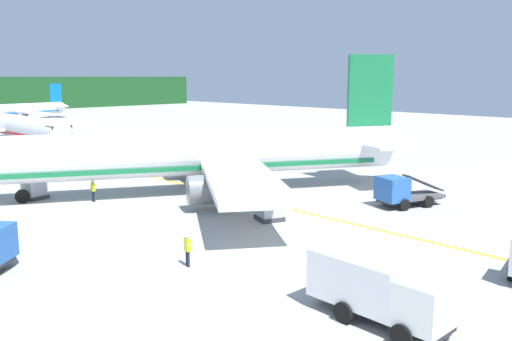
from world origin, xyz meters
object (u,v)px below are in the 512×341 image
airliner_far_taxiway (13,110)px  crew_marshaller (93,189)px  airliner_foreground (199,154)px  airliner_mid_apron (15,126)px  service_truck_catering (401,192)px  crew_loader_left (187,248)px  cargo_container_mid (35,188)px  service_truck_pushback (378,287)px  cargo_container_far (269,207)px

airliner_far_taxiway → crew_marshaller: bearing=-106.8°
airliner_foreground → airliner_mid_apron: 44.18m
service_truck_catering → airliner_far_taxiway: bearing=84.3°
crew_marshaller → crew_loader_left: bearing=-102.2°
airliner_far_taxiway → service_truck_catering: 106.15m
service_truck_catering → cargo_container_mid: 29.47m
service_truck_pushback → service_truck_catering: bearing=27.5°
service_truck_pushback → cargo_container_mid: service_truck_pushback is taller
service_truck_pushback → crew_loader_left: size_ratio=3.42×
cargo_container_far → crew_loader_left: cargo_container_far is taller
airliner_foreground → crew_marshaller: 9.19m
airliner_foreground → service_truck_catering: airliner_foreground is taller
airliner_mid_apron → airliner_far_taxiway: (16.98, 46.61, -0.45)m
airliner_mid_apron → crew_loader_left: airliner_mid_apron is taller
service_truck_catering → cargo_container_far: service_truck_catering is taller
airliner_foreground → crew_marshaller: (-8.20, 3.41, -2.35)m
airliner_mid_apron → service_truck_catering: size_ratio=5.77×
airliner_foreground → service_truck_pushback: airliner_foreground is taller
cargo_container_far → cargo_container_mid: bearing=116.1°
cargo_container_mid → airliner_far_taxiway: bearing=70.5°
service_truck_catering → crew_loader_left: size_ratio=3.38×
cargo_container_mid → cargo_container_far: 20.24m
cargo_container_far → crew_marshaller: cargo_container_far is taller
cargo_container_far → service_truck_catering: bearing=-24.3°
airliner_mid_apron → crew_marshaller: 41.87m
service_truck_catering → cargo_container_far: 10.90m
airliner_far_taxiway → service_truck_pushback: (-28.52, -115.04, -0.85)m
airliner_mid_apron → service_truck_catering: (6.50, -59.02, -1.60)m
service_truck_pushback → cargo_container_far: service_truck_pushback is taller
airliner_far_taxiway → service_truck_catering: size_ratio=4.86×
airliner_foreground → crew_marshaller: airliner_foreground is taller
airliner_foreground → airliner_far_taxiway: airliner_foreground is taller
cargo_container_mid → crew_marshaller: cargo_container_mid is taller
crew_marshaller → service_truck_catering: bearing=-48.9°
service_truck_pushback → crew_loader_left: bearing=98.6°
cargo_container_far → crew_loader_left: size_ratio=1.23×
airliner_mid_apron → cargo_container_mid: airliner_mid_apron is taller
service_truck_pushback → cargo_container_far: 16.10m
airliner_foreground → crew_loader_left: bearing=-131.0°
crew_loader_left → service_truck_catering: bearing=-3.4°
service_truck_catering → crew_loader_left: 19.68m
service_truck_catering → service_truck_pushback: service_truck_pushback is taller
airliner_mid_apron → service_truck_pushback: size_ratio=5.71×
airliner_mid_apron → service_truck_pushback: (-11.53, -68.43, -1.30)m
cargo_container_far → airliner_foreground: bearing=78.2°
airliner_mid_apron → crew_loader_left: (-13.14, -57.86, -1.75)m
cargo_container_mid → cargo_container_far: size_ratio=0.91×
airliner_foreground → service_truck_pushback: 26.43m
airliner_far_taxiway → service_truck_catering: airliner_far_taxiway is taller
airliner_far_taxiway → crew_loader_left: (-30.12, -104.47, -1.30)m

